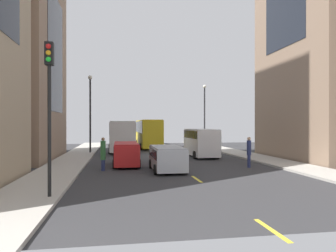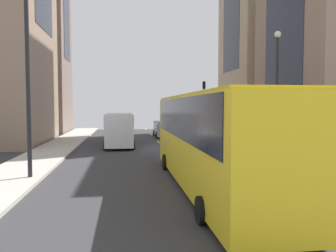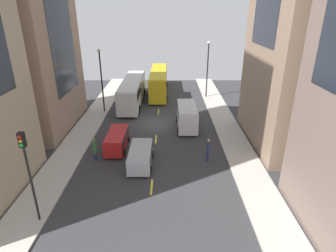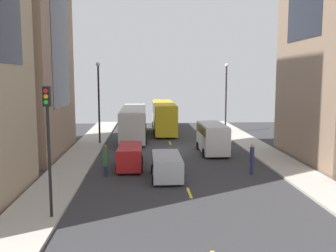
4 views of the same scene
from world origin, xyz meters
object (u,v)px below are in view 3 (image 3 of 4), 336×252
at_px(traffic_light_near_corner, 27,162).
at_px(streetcar_yellow, 159,80).
at_px(city_bus_white, 133,89).
at_px(car_silver_1, 141,155).
at_px(pedestrian_crossing_mid, 208,149).
at_px(car_red_0, 117,139).
at_px(pedestrian_crossing_near, 95,149).
at_px(delivery_van_white, 187,115).

bearing_deg(traffic_light_near_corner, streetcar_yellow, 77.01).
xyz_separation_m(city_bus_white, traffic_light_near_corner, (-3.17, -24.13, 2.35)).
xyz_separation_m(city_bus_white, car_silver_1, (2.64, -17.14, -1.08)).
bearing_deg(pedestrian_crossing_mid, streetcar_yellow, 173.18).
xyz_separation_m(city_bus_white, streetcar_yellow, (3.55, 5.01, 0.11)).
xyz_separation_m(streetcar_yellow, traffic_light_near_corner, (-6.72, -29.14, 2.23)).
xyz_separation_m(car_red_0, traffic_light_near_corner, (-3.28, -10.07, 3.37)).
bearing_deg(streetcar_yellow, pedestrian_crossing_near, -103.16).
bearing_deg(city_bus_white, car_silver_1, -81.23).
bearing_deg(delivery_van_white, pedestrian_crossing_near, -139.03).
bearing_deg(car_silver_1, pedestrian_crossing_mid, 7.08).
height_order(city_bus_white, pedestrian_crossing_mid, city_bus_white).
bearing_deg(pedestrian_crossing_near, traffic_light_near_corner, 132.28).
relative_size(city_bus_white, pedestrian_crossing_near, 6.00).
xyz_separation_m(streetcar_yellow, delivery_van_white, (3.59, -13.89, -0.61)).
distance_m(car_silver_1, traffic_light_near_corner, 9.72).
distance_m(car_silver_1, pedestrian_crossing_mid, 5.94).
xyz_separation_m(car_red_0, pedestrian_crossing_near, (-1.54, -2.26, 0.16)).
xyz_separation_m(delivery_van_white, car_silver_1, (-4.50, -8.26, -0.58)).
height_order(city_bus_white, traffic_light_near_corner, traffic_light_near_corner).
distance_m(car_red_0, pedestrian_crossing_mid, 8.75).
bearing_deg(city_bus_white, delivery_van_white, -51.18).
relative_size(delivery_van_white, traffic_light_near_corner, 0.91).
xyz_separation_m(pedestrian_crossing_near, pedestrian_crossing_mid, (9.97, -0.08, 0.02)).
height_order(streetcar_yellow, car_silver_1, streetcar_yellow).
bearing_deg(streetcar_yellow, pedestrian_crossing_mid, -76.91).
relative_size(delivery_van_white, pedestrian_crossing_mid, 2.61).
distance_m(city_bus_white, pedestrian_crossing_near, 16.41).
xyz_separation_m(car_silver_1, traffic_light_near_corner, (-5.81, -6.99, 3.42)).
relative_size(car_red_0, traffic_light_near_corner, 0.76).
distance_m(car_red_0, traffic_light_near_corner, 11.11).
distance_m(pedestrian_crossing_near, traffic_light_near_corner, 8.62).
bearing_deg(delivery_van_white, pedestrian_crossing_mid, -79.52).
distance_m(streetcar_yellow, car_red_0, 19.42).
height_order(car_red_0, traffic_light_near_corner, traffic_light_near_corner).
bearing_deg(delivery_van_white, car_silver_1, -118.55).
xyz_separation_m(city_bus_white, pedestrian_crossing_near, (-1.44, -16.32, -0.87)).
height_order(streetcar_yellow, car_red_0, streetcar_yellow).
xyz_separation_m(city_bus_white, car_red_0, (0.11, -14.06, -1.03)).
bearing_deg(pedestrian_crossing_near, streetcar_yellow, -48.37).
bearing_deg(city_bus_white, streetcar_yellow, 54.67).
bearing_deg(pedestrian_crossing_near, delivery_van_white, -84.23).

